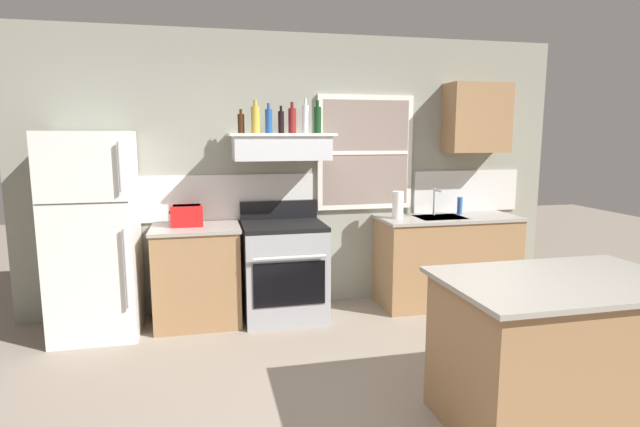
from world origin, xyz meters
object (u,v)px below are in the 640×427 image
at_px(bottle_brown_stout, 241,123).
at_px(bottle_clear_tall, 305,119).
at_px(toaster, 187,215).
at_px(paper_towel_roll, 398,205).
at_px(bottle_dark_green_wine, 317,119).
at_px(kitchen_island, 559,353).
at_px(bottle_blue_liqueur, 269,121).
at_px(dish_soap_bottle, 460,206).
at_px(bottle_red_label_wine, 292,120).
at_px(stove_range, 284,270).
at_px(bottle_champagne_gold_foil, 255,119).
at_px(refrigerator, 94,235).
at_px(bottle_balsamic_dark, 281,122).

height_order(bottle_brown_stout, bottle_clear_tall, bottle_clear_tall).
height_order(toaster, paper_towel_roll, paper_towel_roll).
distance_m(bottle_dark_green_wine, kitchen_island, 2.82).
distance_m(bottle_blue_liqueur, dish_soap_bottle, 2.17).
bearing_deg(bottle_red_label_wine, stove_range, -134.51).
distance_m(toaster, dish_soap_bottle, 2.75).
bearing_deg(paper_towel_roll, kitchen_island, -86.09).
bearing_deg(bottle_champagne_gold_foil, refrigerator, -176.66).
height_order(refrigerator, toaster, refrigerator).
bearing_deg(bottle_brown_stout, refrigerator, -173.59).
distance_m(toaster, bottle_red_label_wine, 1.31).
xyz_separation_m(stove_range, bottle_dark_green_wine, (0.34, 0.06, 1.41)).
xyz_separation_m(bottle_champagne_gold_foil, bottle_red_label_wine, (0.35, 0.06, -0.00)).
relative_size(stove_range, bottle_blue_liqueur, 4.06).
bearing_deg(bottle_clear_tall, bottle_balsamic_dark, 175.19).
bearing_deg(bottle_balsamic_dark, bottle_blue_liqueur, -147.71).
distance_m(bottle_blue_liqueur, paper_towel_roll, 1.51).
bearing_deg(bottle_dark_green_wine, bottle_champagne_gold_foil, -179.49).
xyz_separation_m(refrigerator, bottle_red_label_wine, (1.76, 0.14, 0.98)).
distance_m(bottle_balsamic_dark, bottle_dark_green_wine, 0.34).
bearing_deg(stove_range, bottle_blue_liqueur, 158.98).
height_order(refrigerator, bottle_red_label_wine, bottle_red_label_wine).
height_order(refrigerator, kitchen_island, refrigerator).
relative_size(stove_range, bottle_clear_tall, 3.38).
xyz_separation_m(toaster, bottle_clear_tall, (1.11, 0.03, 0.87)).
bearing_deg(bottle_dark_green_wine, dish_soap_bottle, 2.70).
relative_size(toaster, bottle_red_label_wine, 1.04).
distance_m(bottle_balsamic_dark, paper_towel_roll, 1.40).
height_order(bottle_brown_stout, bottle_dark_green_wine, bottle_dark_green_wine).
xyz_separation_m(bottle_balsamic_dark, paper_towel_roll, (1.14, -0.09, -0.81)).
distance_m(toaster, bottle_champagne_gold_foil, 1.07).
bearing_deg(bottle_balsamic_dark, paper_towel_roll, -4.35).
xyz_separation_m(bottle_dark_green_wine, kitchen_island, (0.96, -2.24, -1.42)).
xyz_separation_m(bottle_clear_tall, paper_towel_roll, (0.91, -0.07, -0.84)).
distance_m(toaster, bottle_dark_green_wine, 1.49).
height_order(bottle_brown_stout, bottle_balsamic_dark, bottle_balsamic_dark).
bearing_deg(bottle_balsamic_dark, refrigerator, -174.93).
bearing_deg(bottle_red_label_wine, dish_soap_bottle, 0.71).
bearing_deg(kitchen_island, bottle_clear_tall, 115.07).
bearing_deg(bottle_balsamic_dark, toaster, -177.10).
distance_m(bottle_blue_liqueur, bottle_dark_green_wine, 0.46).
height_order(bottle_balsamic_dark, bottle_clear_tall, bottle_clear_tall).
height_order(bottle_clear_tall, bottle_dark_green_wine, bottle_clear_tall).
xyz_separation_m(bottle_blue_liqueur, bottle_red_label_wine, (0.23, 0.07, 0.01)).
bearing_deg(stove_range, bottle_dark_green_wine, 10.70).
distance_m(refrigerator, paper_towel_roll, 2.81).
xyz_separation_m(bottle_balsamic_dark, bottle_red_label_wine, (0.10, -0.01, 0.01)).
xyz_separation_m(stove_range, bottle_blue_liqueur, (-0.12, 0.04, 1.39)).
xyz_separation_m(stove_range, paper_towel_roll, (1.15, 0.04, 0.58)).
height_order(stove_range, bottle_champagne_gold_foil, bottle_champagne_gold_foil).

